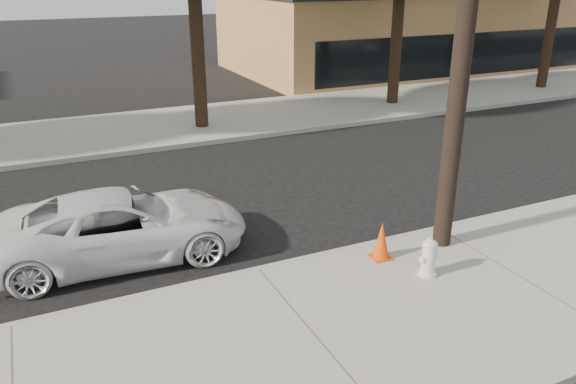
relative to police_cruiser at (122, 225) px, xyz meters
The scene contains 8 objects.
ground 2.14m from the police_cruiser, ahead, with size 120.00×120.00×0.00m, color black.
near_sidewalk 4.48m from the police_cruiser, 63.08° to the right, with size 90.00×4.40×0.15m, color gray.
far_sidewalk 9.08m from the police_cruiser, 77.19° to the left, with size 90.00×5.00×0.15m, color gray.
curb_near 2.73m from the police_cruiser, 41.19° to the right, with size 90.00×0.12×0.16m, color #9E9B93.
building_main 24.36m from the police_cruiser, 42.22° to the left, with size 18.00×10.00×4.00m, color #A47544.
police_cruiser is the anchor object (origin of this frame).
fire_hydrant 5.61m from the police_cruiser, 35.05° to the right, with size 0.36×0.33×0.68m.
traffic_cone 4.82m from the police_cruiser, 29.30° to the right, with size 0.38×0.38×0.70m.
Camera 1 is at (-3.25, -10.28, 5.09)m, focal length 35.00 mm.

